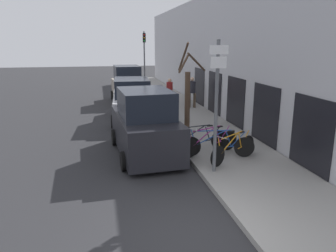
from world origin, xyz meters
TOP-DOWN VIEW (x-y plane):
  - ground_plane at (0.00, 11.20)m, footprint 80.00×80.00m
  - sidewalk_curb at (2.60, 14.00)m, footprint 3.20×32.00m
  - building_facade at (4.35, 13.91)m, footprint 0.23×32.00m
  - signpost at (1.41, 2.84)m, footprint 0.53×0.12m
  - bicycle_0 at (2.34, 3.61)m, footprint 1.99×1.25m
  - bicycle_1 at (1.95, 4.06)m, footprint 2.38×0.72m
  - bicycle_2 at (1.78, 4.36)m, footprint 2.30×0.85m
  - bicycle_3 at (1.51, 4.76)m, footprint 2.31×0.44m
  - parked_car_0 at (-0.31, 5.19)m, footprint 2.27×4.48m
  - parked_car_1 at (-0.23, 10.47)m, footprint 2.28×4.80m
  - parked_car_2 at (-0.02, 15.78)m, footprint 2.06×4.24m
  - pedestrian_near at (3.47, 12.50)m, footprint 0.46×0.40m
  - pedestrian_far at (2.28, 13.18)m, footprint 0.43×0.37m
  - street_tree at (1.72, 7.08)m, footprint 1.42×1.36m
  - traffic_light at (1.52, 18.41)m, footprint 0.20×0.30m

SIDE VIEW (x-z plane):
  - ground_plane at x=0.00m, z-range 0.00..0.00m
  - sidewalk_curb at x=2.60m, z-range 0.00..0.15m
  - bicycle_0 at x=2.34m, z-range 0.08..1.00m
  - bicycle_3 at x=1.51m, z-range 0.08..1.02m
  - bicycle_1 at x=1.95m, z-range 0.08..1.02m
  - bicycle_2 at x=1.78m, z-range 0.08..1.04m
  - parked_car_1 at x=-0.23m, z-range -0.10..2.05m
  - parked_car_0 at x=-0.31m, z-range -0.11..2.21m
  - parked_car_2 at x=-0.02m, z-range -0.13..2.29m
  - pedestrian_far at x=2.28m, z-range 0.28..1.94m
  - pedestrian_near at x=3.47m, z-range 0.29..2.07m
  - street_tree at x=1.72m, z-range -0.11..3.63m
  - signpost at x=1.41m, z-range 0.32..4.12m
  - traffic_light at x=1.52m, z-range 0.78..5.28m
  - building_facade at x=4.35m, z-range -0.03..6.47m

